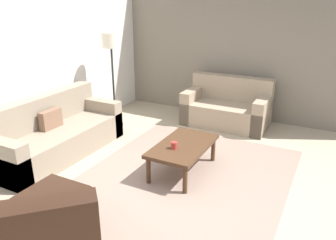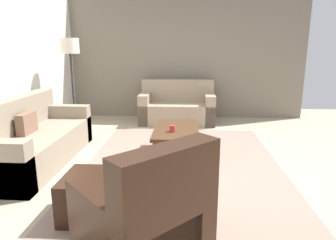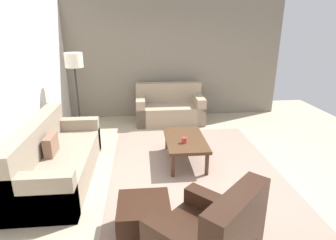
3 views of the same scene
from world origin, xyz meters
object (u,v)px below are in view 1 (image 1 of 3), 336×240
object	(u,v)px
couch_main	(53,135)
couch_loveseat	(227,108)
ottoman	(54,208)
cup	(174,145)
lamp_standing	(111,50)
coffee_table	(183,148)

from	to	relation	value
couch_main	couch_loveseat	world-z (taller)	same
couch_loveseat	ottoman	size ratio (longest dim) A/B	2.75
cup	lamp_standing	size ratio (longest dim) A/B	0.05
ottoman	lamp_standing	size ratio (longest dim) A/B	0.33
cup	lamp_standing	distance (m)	2.39
couch_loveseat	lamp_standing	world-z (taller)	lamp_standing
couch_main	couch_loveseat	xyz separation A→B (m)	(2.48, -1.96, -0.00)
couch_loveseat	cup	size ratio (longest dim) A/B	16.80
lamp_standing	couch_main	bearing A→B (deg)	175.01
couch_main	couch_loveseat	size ratio (longest dim) A/B	1.39
couch_main	coffee_table	bearing A→B (deg)	-79.06
coffee_table	couch_loveseat	bearing A→B (deg)	1.44
ottoman	lamp_standing	world-z (taller)	lamp_standing
cup	lamp_standing	xyz separation A→B (m)	(1.20, 1.84, 0.95)
couch_loveseat	ottoman	distance (m)	3.82
couch_main	lamp_standing	xyz separation A→B (m)	(1.41, -0.12, 1.11)
cup	lamp_standing	bearing A→B (deg)	56.84
couch_loveseat	coffee_table	distance (m)	2.09
ottoman	couch_main	bearing A→B (deg)	45.30
ottoman	coffee_table	size ratio (longest dim) A/B	0.51
coffee_table	cup	xyz separation A→B (m)	(-0.18, 0.05, 0.10)
ottoman	cup	size ratio (longest dim) A/B	6.11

